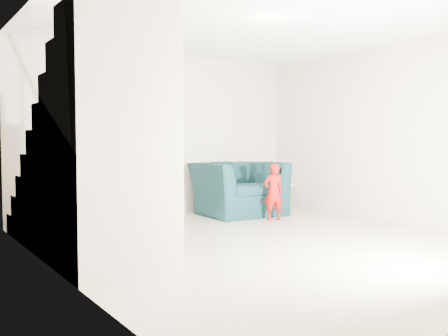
{
  "coord_description": "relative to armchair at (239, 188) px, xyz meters",
  "views": [
    {
      "loc": [
        -3.72,
        -4.33,
        1.2
      ],
      "look_at": [
        0.15,
        1.2,
        0.85
      ],
      "focal_mm": 38.0,
      "sensor_mm": 36.0,
      "label": 1
    }
  ],
  "objects": [
    {
      "name": "armchair",
      "position": [
        0.0,
        0.0,
        0.0
      ],
      "size": [
        1.42,
        1.26,
        0.88
      ],
      "primitive_type": "imported",
      "rotation": [
        0.0,
        0.0,
        -0.06
      ],
      "color": "black",
      "rests_on": "floor"
    },
    {
      "name": "right_wall",
      "position": [
        1.44,
        -2.06,
        0.91
      ],
      "size": [
        0.0,
        5.5,
        5.5
      ],
      "primitive_type": "plane",
      "rotation": [
        1.57,
        0.0,
        -1.57
      ],
      "color": "#BBAF98",
      "rests_on": "floor"
    },
    {
      "name": "side_table",
      "position": [
        1.19,
        0.24,
        -0.15
      ],
      "size": [
        0.44,
        0.44,
        0.44
      ],
      "color": "white",
      "rests_on": "floor"
    },
    {
      "name": "back_wall",
      "position": [
        -1.06,
        0.69,
        0.91
      ],
      "size": [
        5.0,
        0.0,
        5.0
      ],
      "primitive_type": "plane",
      "rotation": [
        1.57,
        0.0,
        0.0
      ],
      "color": "#BBAF98",
      "rests_on": "floor"
    },
    {
      "name": "floor",
      "position": [
        -1.06,
        -2.06,
        -0.44
      ],
      "size": [
        5.5,
        5.5,
        0.0
      ],
      "primitive_type": "plane",
      "color": "tan",
      "rests_on": "ground"
    },
    {
      "name": "staircase",
      "position": [
        -3.06,
        -1.51,
        0.51
      ],
      "size": [
        1.02,
        3.03,
        3.62
      ],
      "color": "#ADA089",
      "rests_on": "floor"
    },
    {
      "name": "cushion",
      "position": [
        -0.13,
        0.34,
        0.24
      ],
      "size": [
        0.41,
        0.2,
        0.41
      ],
      "primitive_type": "cube",
      "rotation": [
        0.21,
        0.0,
        0.0
      ],
      "color": "black",
      "rests_on": "armchair"
    },
    {
      "name": "toddler",
      "position": [
        0.08,
        -0.8,
        0.0
      ],
      "size": [
        0.37,
        0.29,
        0.89
      ],
      "primitive_type": "imported",
      "rotation": [
        0.0,
        0.0,
        2.87
      ],
      "color": "#940407",
      "rests_on": "floor"
    },
    {
      "name": "throw",
      "position": [
        -0.55,
        -0.03,
        0.11
      ],
      "size": [
        0.05,
        0.46,
        0.52
      ],
      "primitive_type": "cube",
      "color": "black",
      "rests_on": "armchair"
    },
    {
      "name": "left_wall",
      "position": [
        -3.56,
        -2.06,
        0.91
      ],
      "size": [
        0.0,
        5.5,
        5.5
      ],
      "primitive_type": "plane",
      "rotation": [
        1.57,
        0.0,
        1.57
      ],
      "color": "#BBAF98",
      "rests_on": "floor"
    },
    {
      "name": "ceiling",
      "position": [
        -1.06,
        -2.06,
        2.26
      ],
      "size": [
        5.5,
        5.5,
        0.0
      ],
      "primitive_type": "plane",
      "rotation": [
        3.14,
        0.0,
        0.0
      ],
      "color": "silver",
      "rests_on": "back_wall"
    },
    {
      "name": "phone",
      "position": [
        0.19,
        -0.84,
        0.33
      ],
      "size": [
        0.03,
        0.05,
        0.1
      ],
      "primitive_type": "cube",
      "rotation": [
        0.0,
        0.0,
        -0.15
      ],
      "color": "black",
      "rests_on": "toddler"
    }
  ]
}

